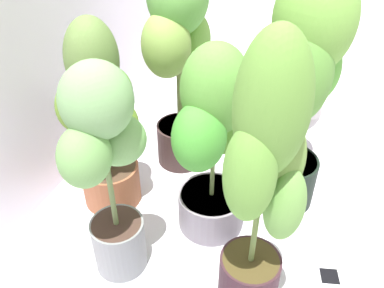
% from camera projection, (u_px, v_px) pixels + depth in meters
% --- Properties ---
extents(ground_plane, '(8.00, 8.00, 0.00)m').
position_uv_depth(ground_plane, '(236.00, 230.00, 1.66)').
color(ground_plane, silver).
rests_on(ground_plane, ground).
extents(potted_plant_back_right, '(0.38, 0.33, 0.98)m').
position_uv_depth(potted_plant_back_right, '(178.00, 52.00, 1.69)').
color(potted_plant_back_right, '#352422').
rests_on(potted_plant_back_right, ground).
extents(potted_plant_center, '(0.41, 0.30, 0.79)m').
position_uv_depth(potted_plant_center, '(214.00, 138.00, 1.43)').
color(potted_plant_center, slate).
rests_on(potted_plant_center, ground).
extents(potted_plant_back_center, '(0.37, 0.31, 0.82)m').
position_uv_depth(potted_plant_back_center, '(102.00, 117.00, 1.55)').
color(potted_plant_back_center, brown).
rests_on(potted_plant_back_center, ground).
extents(potted_plant_front_left, '(0.29, 0.28, 0.98)m').
position_uv_depth(potted_plant_front_left, '(264.00, 182.00, 1.08)').
color(potted_plant_front_left, '#331C22').
rests_on(potted_plant_front_left, ground).
extents(potted_plant_back_left, '(0.35, 0.28, 0.82)m').
position_uv_depth(potted_plant_back_left, '(107.00, 167.00, 1.25)').
color(potted_plant_back_left, slate).
rests_on(potted_plant_back_left, ground).
extents(potted_plant_front_right, '(0.41, 0.37, 1.01)m').
position_uv_depth(potted_plant_front_right, '(303.00, 77.00, 1.45)').
color(potted_plant_front_right, black).
rests_on(potted_plant_front_right, ground).
extents(hygrometer_box, '(0.10, 0.10, 0.03)m').
position_uv_depth(hygrometer_box, '(329.00, 278.00, 1.45)').
color(hygrometer_box, white).
rests_on(hygrometer_box, ground).
extents(floor_fan, '(0.26, 0.26, 0.38)m').
position_uv_depth(floor_fan, '(297.00, 111.00, 1.94)').
color(floor_fan, '#241E29').
rests_on(floor_fan, ground).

